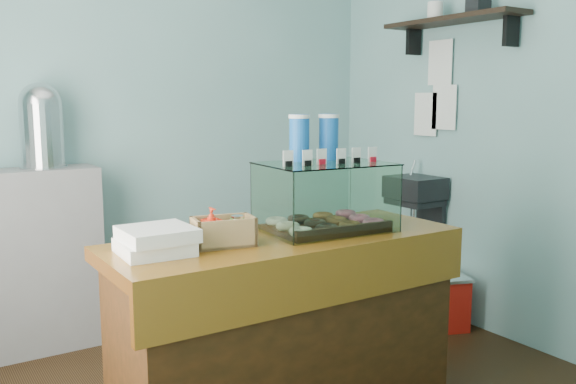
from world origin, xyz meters
TOP-DOWN VIEW (x-y plane):
  - room_shell at (0.03, 0.01)m, footprint 3.54×3.04m
  - counter at (0.00, -0.25)m, footprint 1.60×0.60m
  - back_shelf at (-0.90, 1.32)m, footprint 1.00×0.32m
  - display_case at (0.24, -0.20)m, footprint 0.60×0.46m
  - condiment_crate at (-0.31, -0.25)m, footprint 0.27×0.20m
  - pastry_boxes at (-0.59, -0.23)m, footprint 0.28×0.28m
  - coffee_urn at (-0.69, 1.33)m, footprint 0.27×0.27m
  - red_cooler at (1.49, 0.26)m, footprint 0.49×0.44m

SIDE VIEW (x-z plane):
  - red_cooler at x=1.49m, z-range 0.00..0.36m
  - counter at x=0.00m, z-range 0.01..0.91m
  - back_shelf at x=-0.90m, z-range 0.00..1.10m
  - pastry_boxes at x=-0.59m, z-range 0.90..1.01m
  - condiment_crate at x=-0.31m, z-range 0.88..1.04m
  - display_case at x=0.24m, z-range 0.81..1.34m
  - coffee_urn at x=-0.69m, z-range 1.11..1.61m
  - room_shell at x=0.03m, z-range 0.30..3.12m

